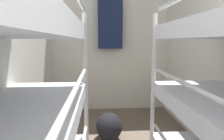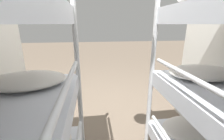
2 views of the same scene
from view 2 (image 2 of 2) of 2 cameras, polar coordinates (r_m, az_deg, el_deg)
ground_plane at (r=2.34m, az=-0.92°, el=-17.82°), size 20.00×20.00×0.00m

